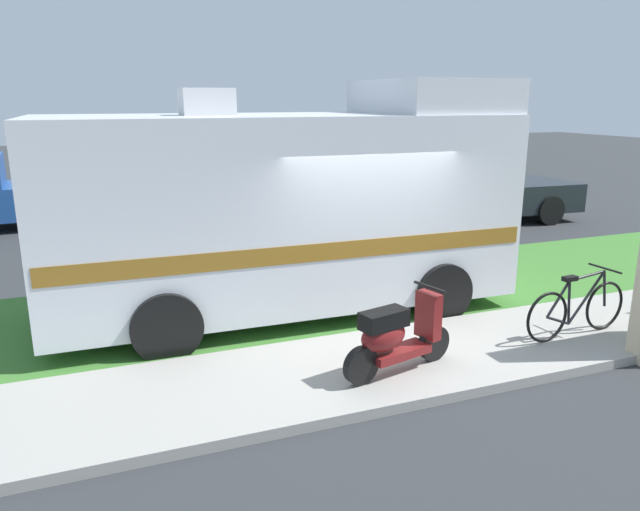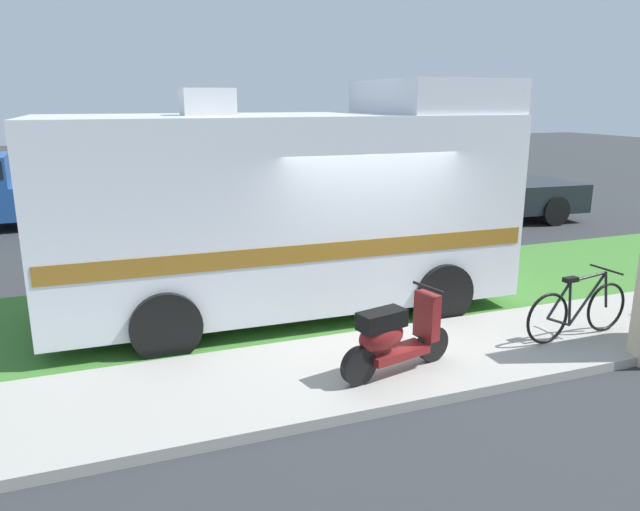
{
  "view_description": "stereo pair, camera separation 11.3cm",
  "coord_description": "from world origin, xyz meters",
  "px_view_note": "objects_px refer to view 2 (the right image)",
  "views": [
    {
      "loc": [
        -3.53,
        -7.17,
        3.21
      ],
      "look_at": [
        -0.62,
        0.3,
        1.1
      ],
      "focal_mm": 33.68,
      "sensor_mm": 36.0,
      "label": 1
    },
    {
      "loc": [
        -3.42,
        -7.21,
        3.21
      ],
      "look_at": [
        -0.62,
        0.3,
        1.1
      ],
      "focal_mm": 33.68,
      "sensor_mm": 36.0,
      "label": 2
    }
  ],
  "objects_px": {
    "motorhome_rv": "(287,205)",
    "pickup_truck_near": "(464,186)",
    "bicycle": "(578,310)",
    "scooter": "(394,336)"
  },
  "relations": [
    {
      "from": "motorhome_rv",
      "to": "pickup_truck_near",
      "type": "distance_m",
      "value": 8.03
    },
    {
      "from": "motorhome_rv",
      "to": "bicycle",
      "type": "bearing_deg",
      "value": -39.92
    },
    {
      "from": "bicycle",
      "to": "pickup_truck_near",
      "type": "xyz_separation_m",
      "value": [
        3.19,
        7.51,
        0.48
      ]
    },
    {
      "from": "motorhome_rv",
      "to": "scooter",
      "type": "distance_m",
      "value": 3.0
    },
    {
      "from": "motorhome_rv",
      "to": "bicycle",
      "type": "distance_m",
      "value": 4.29
    },
    {
      "from": "scooter",
      "to": "pickup_truck_near",
      "type": "xyz_separation_m",
      "value": [
        5.97,
        7.64,
        0.41
      ]
    },
    {
      "from": "scooter",
      "to": "pickup_truck_near",
      "type": "bearing_deg",
      "value": 51.99
    },
    {
      "from": "bicycle",
      "to": "pickup_truck_near",
      "type": "relative_size",
      "value": 0.33
    },
    {
      "from": "motorhome_rv",
      "to": "bicycle",
      "type": "relative_size",
      "value": 3.93
    },
    {
      "from": "motorhome_rv",
      "to": "pickup_truck_near",
      "type": "height_order",
      "value": "motorhome_rv"
    }
  ]
}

